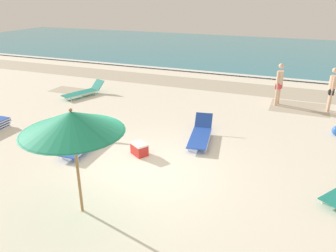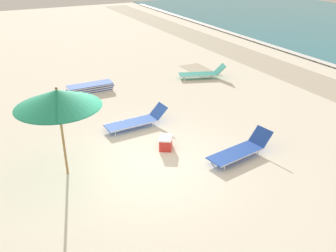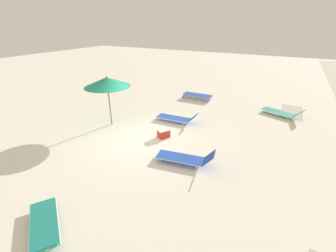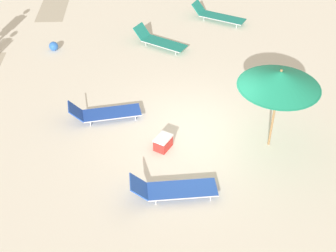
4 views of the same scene
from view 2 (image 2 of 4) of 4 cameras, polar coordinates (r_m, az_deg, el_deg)
name	(u,v)px [view 2 (image 2 of 4)]	position (r m, az deg, el deg)	size (l,w,h in m)	color
ground_plane	(146,167)	(10.22, -3.44, -6.26)	(60.00, 60.00, 0.16)	silver
beach_umbrella	(58,99)	(9.21, -16.48, 4.02)	(2.08, 2.08, 2.37)	#9E7547
lounger_stack	(90,88)	(15.45, -11.83, 5.67)	(0.65, 1.93, 0.32)	blue
sun_lounger_beside_umbrella	(241,149)	(10.63, 11.07, -3.53)	(0.93, 2.11, 0.60)	blue
sun_lounger_near_water_left	(203,73)	(16.90, 5.30, 8.04)	(1.27, 2.11, 0.58)	#1E8475
sun_lounger_mid_beach_solo	(137,120)	(12.19, -4.74, 0.86)	(0.73, 2.10, 0.57)	blue
cooler_box	(166,143)	(10.85, -0.34, -2.54)	(0.61, 0.57, 0.37)	red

